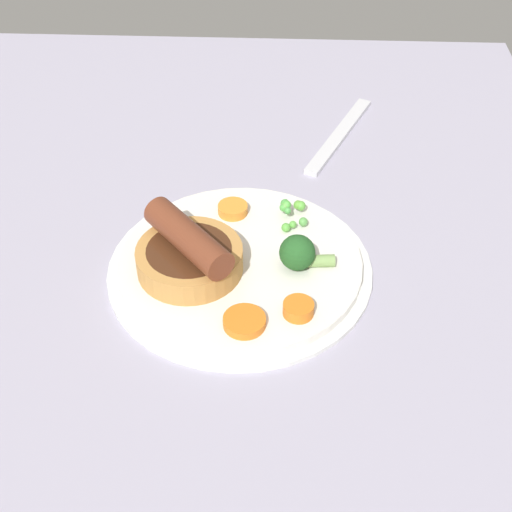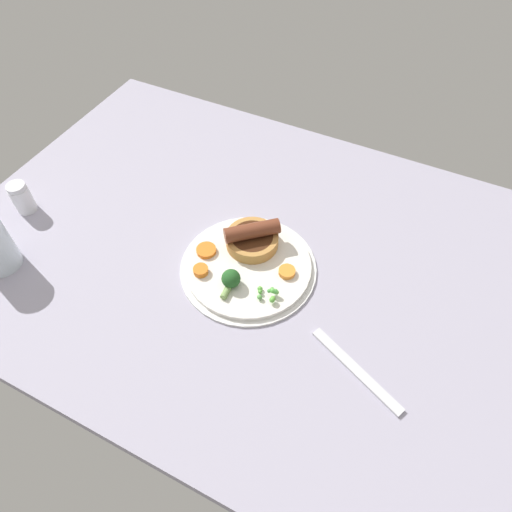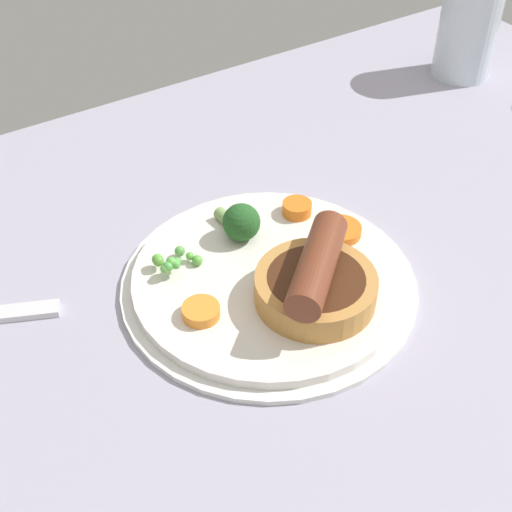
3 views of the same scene
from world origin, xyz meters
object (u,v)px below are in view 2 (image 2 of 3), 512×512
(carrot_slice_1, at_px, (287,272))
(dinner_plate, at_px, (248,267))
(sausage_pudding, at_px, (252,238))
(carrot_slice_0, at_px, (206,250))
(carrot_slice_4, at_px, (201,270))
(pea_pile, at_px, (270,293))
(broccoli_floret_near, at_px, (231,280))
(salt_shaker, at_px, (22,198))
(fork, at_px, (356,370))

(carrot_slice_1, bearing_deg, dinner_plate, 9.17)
(sausage_pudding, xyz_separation_m, carrot_slice_0, (0.07, 0.05, -0.02))
(carrot_slice_0, bearing_deg, carrot_slice_4, 108.65)
(dinner_plate, bearing_deg, sausage_pudding, -72.16)
(pea_pile, xyz_separation_m, carrot_slice_1, (-0.01, -0.06, -0.01))
(broccoli_floret_near, height_order, carrot_slice_0, broccoli_floret_near)
(carrot_slice_4, distance_m, salt_shaker, 0.41)
(broccoli_floret_near, relative_size, carrot_slice_4, 1.93)
(carrot_slice_4, bearing_deg, carrot_slice_0, -71.35)
(carrot_slice_1, bearing_deg, fork, 145.74)
(salt_shaker, bearing_deg, dinner_plate, -172.24)
(broccoli_floret_near, bearing_deg, salt_shaker, 86.68)
(sausage_pudding, bearing_deg, dinner_plate, 66.77)
(dinner_plate, bearing_deg, carrot_slice_0, 6.20)
(sausage_pudding, bearing_deg, salt_shaker, -27.66)
(pea_pile, height_order, fork, pea_pile)
(carrot_slice_4, xyz_separation_m, salt_shaker, (0.41, 0.01, 0.01))
(sausage_pudding, bearing_deg, pea_pile, 89.64)
(carrot_slice_1, relative_size, salt_shaker, 0.46)
(pea_pile, height_order, carrot_slice_0, pea_pile)
(carrot_slice_4, height_order, fork, carrot_slice_4)
(pea_pile, bearing_deg, carrot_slice_1, -96.30)
(broccoli_floret_near, xyz_separation_m, salt_shaker, (0.47, 0.01, 0.00))
(sausage_pudding, height_order, broccoli_floret_near, sausage_pudding)
(pea_pile, distance_m, carrot_slice_1, 0.06)
(fork, distance_m, salt_shaker, 0.72)
(pea_pile, distance_m, fork, 0.19)
(pea_pile, relative_size, carrot_slice_1, 1.31)
(dinner_plate, xyz_separation_m, pea_pile, (-0.07, 0.05, 0.02))
(carrot_slice_0, distance_m, carrot_slice_1, 0.16)
(dinner_plate, bearing_deg, carrot_slice_4, 39.11)
(broccoli_floret_near, bearing_deg, carrot_slice_0, 54.44)
(sausage_pudding, bearing_deg, broccoli_floret_near, 53.68)
(broccoli_floret_near, xyz_separation_m, carrot_slice_0, (0.08, -0.05, -0.01))
(carrot_slice_1, relative_size, fork, 0.17)
(dinner_plate, relative_size, broccoli_floret_near, 4.79)
(carrot_slice_0, bearing_deg, carrot_slice_1, -172.42)
(salt_shaker, bearing_deg, carrot_slice_1, -172.05)
(pea_pile, height_order, broccoli_floret_near, broccoli_floret_near)
(broccoli_floret_near, bearing_deg, pea_pile, -88.31)
(salt_shaker, bearing_deg, carrot_slice_0, -171.91)
(sausage_pudding, xyz_separation_m, carrot_slice_4, (0.05, 0.10, -0.01))
(sausage_pudding, height_order, pea_pile, sausage_pudding)
(sausage_pudding, distance_m, carrot_slice_1, 0.09)
(sausage_pudding, height_order, fork, sausage_pudding)
(carrot_slice_1, relative_size, carrot_slice_4, 1.11)
(broccoli_floret_near, xyz_separation_m, carrot_slice_1, (-0.08, -0.07, -0.01))
(carrot_slice_1, height_order, carrot_slice_4, carrot_slice_4)
(carrot_slice_1, height_order, salt_shaker, salt_shaker)
(carrot_slice_4, xyz_separation_m, fork, (-0.31, 0.05, -0.02))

